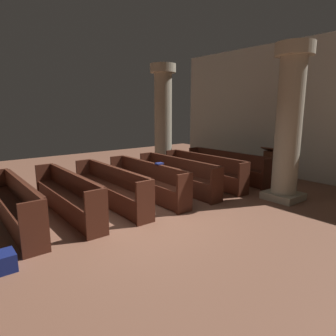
{
  "coord_description": "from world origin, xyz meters",
  "views": [
    {
      "loc": [
        5.18,
        -3.4,
        2.34
      ],
      "look_at": [
        -0.9,
        1.42,
        0.75
      ],
      "focal_mm": 31.5,
      "sensor_mm": 36.0,
      "label": 1
    }
  ],
  "objects_px": {
    "pew_row_1": "(203,169)",
    "hymn_book": "(159,164)",
    "lectern": "(269,166)",
    "kneeler_box_navy": "(4,261)",
    "pillar_far_side": "(163,117)",
    "pillar_aisle_side": "(289,122)",
    "pew_row_6": "(14,202)",
    "pew_row_2": "(177,174)",
    "pew_row_5": "(67,193)",
    "pew_row_4": "(110,185)",
    "pew_row_3": "(147,179)",
    "pew_row_0": "(226,165)"
  },
  "relations": [
    {
      "from": "pew_row_5",
      "to": "hymn_book",
      "type": "xyz_separation_m",
      "value": [
        0.31,
        2.31,
        0.44
      ]
    },
    {
      "from": "hymn_book",
      "to": "pew_row_2",
      "type": "bearing_deg",
      "value": 109.52
    },
    {
      "from": "pew_row_3",
      "to": "hymn_book",
      "type": "height_order",
      "value": "hymn_book"
    },
    {
      "from": "pew_row_0",
      "to": "pew_row_4",
      "type": "height_order",
      "value": "same"
    },
    {
      "from": "pew_row_2",
      "to": "pew_row_4",
      "type": "xyz_separation_m",
      "value": [
        0.0,
        -2.12,
        0.0
      ]
    },
    {
      "from": "pillar_far_side",
      "to": "hymn_book",
      "type": "xyz_separation_m",
      "value": [
        2.63,
        -2.14,
        -1.07
      ]
    },
    {
      "from": "pillar_far_side",
      "to": "kneeler_box_navy",
      "type": "xyz_separation_m",
      "value": [
        4.02,
        -6.02,
        -1.86
      ]
    },
    {
      "from": "pew_row_4",
      "to": "hymn_book",
      "type": "xyz_separation_m",
      "value": [
        0.31,
        1.25,
        0.44
      ]
    },
    {
      "from": "lectern",
      "to": "kneeler_box_navy",
      "type": "bearing_deg",
      "value": -84.0
    },
    {
      "from": "pew_row_0",
      "to": "pew_row_2",
      "type": "distance_m",
      "value": 2.12
    },
    {
      "from": "hymn_book",
      "to": "kneeler_box_navy",
      "type": "bearing_deg",
      "value": -70.16
    },
    {
      "from": "pillar_far_side",
      "to": "hymn_book",
      "type": "bearing_deg",
      "value": -39.22
    },
    {
      "from": "pew_row_1",
      "to": "pew_row_5",
      "type": "height_order",
      "value": "same"
    },
    {
      "from": "pew_row_4",
      "to": "pew_row_3",
      "type": "bearing_deg",
      "value": 90.0
    },
    {
      "from": "pew_row_1",
      "to": "pew_row_0",
      "type": "bearing_deg",
      "value": 90.0
    },
    {
      "from": "pew_row_1",
      "to": "pew_row_3",
      "type": "xyz_separation_m",
      "value": [
        0.0,
        -2.12,
        0.0
      ]
    },
    {
      "from": "pew_row_4",
      "to": "pew_row_5",
      "type": "distance_m",
      "value": 1.06
    },
    {
      "from": "pew_row_6",
      "to": "hymn_book",
      "type": "distance_m",
      "value": 3.41
    },
    {
      "from": "pillar_aisle_side",
      "to": "pew_row_6",
      "type": "bearing_deg",
      "value": -112.05
    },
    {
      "from": "pew_row_5",
      "to": "pillar_aisle_side",
      "type": "height_order",
      "value": "pillar_aisle_side"
    },
    {
      "from": "lectern",
      "to": "kneeler_box_navy",
      "type": "distance_m",
      "value": 8.03
    },
    {
      "from": "pew_row_5",
      "to": "kneeler_box_navy",
      "type": "bearing_deg",
      "value": -42.54
    },
    {
      "from": "pew_row_0",
      "to": "hymn_book",
      "type": "bearing_deg",
      "value": -84.12
    },
    {
      "from": "pew_row_5",
      "to": "lectern",
      "type": "bearing_deg",
      "value": 82.3
    },
    {
      "from": "pew_row_0",
      "to": "kneeler_box_navy",
      "type": "distance_m",
      "value": 7.08
    },
    {
      "from": "pew_row_5",
      "to": "pew_row_6",
      "type": "xyz_separation_m",
      "value": [
        0.0,
        -1.06,
        0.0
      ]
    },
    {
      "from": "pew_row_1",
      "to": "pew_row_5",
      "type": "relative_size",
      "value": 1.0
    },
    {
      "from": "pew_row_1",
      "to": "kneeler_box_navy",
      "type": "height_order",
      "value": "pew_row_1"
    },
    {
      "from": "pew_row_1",
      "to": "pew_row_2",
      "type": "relative_size",
      "value": 1.0
    },
    {
      "from": "lectern",
      "to": "kneeler_box_navy",
      "type": "height_order",
      "value": "lectern"
    },
    {
      "from": "pew_row_0",
      "to": "pillar_far_side",
      "type": "distance_m",
      "value": 2.89
    },
    {
      "from": "pew_row_1",
      "to": "hymn_book",
      "type": "bearing_deg",
      "value": -80.93
    },
    {
      "from": "pew_row_2",
      "to": "pew_row_6",
      "type": "distance_m",
      "value": 4.24
    },
    {
      "from": "pew_row_0",
      "to": "pew_row_4",
      "type": "relative_size",
      "value": 1.0
    },
    {
      "from": "pew_row_1",
      "to": "pew_row_3",
      "type": "bearing_deg",
      "value": -90.0
    },
    {
      "from": "pillar_aisle_side",
      "to": "pew_row_3",
      "type": "bearing_deg",
      "value": -131.57
    },
    {
      "from": "pew_row_0",
      "to": "pillar_far_side",
      "type": "height_order",
      "value": "pillar_far_side"
    },
    {
      "from": "pew_row_3",
      "to": "lectern",
      "type": "relative_size",
      "value": 2.89
    },
    {
      "from": "pew_row_6",
      "to": "hymn_book",
      "type": "bearing_deg",
      "value": 84.79
    },
    {
      "from": "pew_row_0",
      "to": "kneeler_box_navy",
      "type": "bearing_deg",
      "value": -76.04
    },
    {
      "from": "pew_row_5",
      "to": "pew_row_6",
      "type": "relative_size",
      "value": 1.0
    },
    {
      "from": "pew_row_4",
      "to": "pillar_aisle_side",
      "type": "height_order",
      "value": "pillar_aisle_side"
    },
    {
      "from": "pew_row_0",
      "to": "pew_row_6",
      "type": "distance_m",
      "value": 6.35
    },
    {
      "from": "pew_row_2",
      "to": "lectern",
      "type": "xyz_separation_m",
      "value": [
        0.87,
        3.23,
        -0.04
      ]
    },
    {
      "from": "pillar_far_side",
      "to": "kneeler_box_navy",
      "type": "bearing_deg",
      "value": -56.23
    },
    {
      "from": "pew_row_1",
      "to": "pew_row_6",
      "type": "bearing_deg",
      "value": -90.0
    },
    {
      "from": "pew_row_2",
      "to": "hymn_book",
      "type": "height_order",
      "value": "hymn_book"
    },
    {
      "from": "pillar_far_side",
      "to": "pew_row_5",
      "type": "bearing_deg",
      "value": -62.5
    },
    {
      "from": "pew_row_3",
      "to": "pew_row_5",
      "type": "bearing_deg",
      "value": -90.0
    },
    {
      "from": "pew_row_2",
      "to": "pillar_aisle_side",
      "type": "distance_m",
      "value": 3.24
    }
  ]
}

